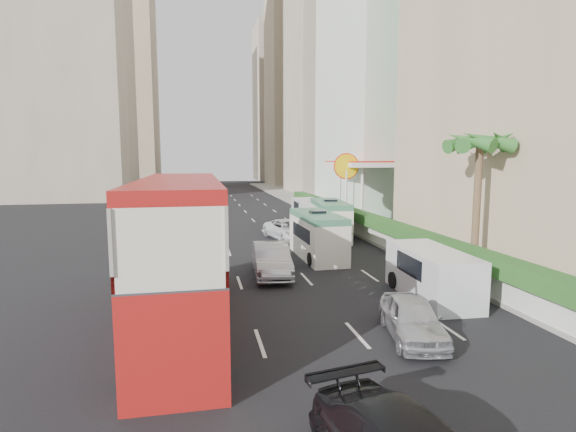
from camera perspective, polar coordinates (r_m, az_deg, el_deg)
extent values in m
plane|color=black|center=(17.22, 7.71, -12.19)|extent=(200.00, 200.00, 0.00)
cube|color=#A91816|center=(15.66, -13.43, -4.68)|extent=(2.50, 11.00, 5.06)
imported|color=#B4B6BB|center=(22.35, -2.11, -7.54)|extent=(2.02, 4.93, 1.59)
imported|color=#B4B6BB|center=(15.46, 15.45, -14.72)|extent=(2.33, 4.15, 1.33)
imported|color=silver|center=(31.96, 0.14, -3.01)|extent=(3.33, 5.44, 1.41)
cube|color=silver|center=(26.04, 3.75, -2.49)|extent=(2.08, 5.91, 2.61)
cube|color=silver|center=(32.44, 5.36, -0.49)|extent=(2.67, 6.23, 2.68)
cube|color=silver|center=(19.56, 17.76, -7.01)|extent=(2.24, 5.12, 2.01)
cube|color=silver|center=(40.82, 2.46, 0.69)|extent=(2.22, 5.17, 2.04)
cube|color=#99968C|center=(43.17, 8.20, -0.26)|extent=(6.00, 120.00, 0.18)
cube|color=silver|center=(31.92, 10.07, -1.90)|extent=(0.30, 44.00, 1.00)
cube|color=#2D6626|center=(31.80, 10.10, -0.38)|extent=(1.10, 44.00, 0.70)
cylinder|color=brown|center=(23.50, 22.83, 1.00)|extent=(0.36, 0.36, 6.40)
cube|color=silver|center=(41.40, 10.50, 3.07)|extent=(6.50, 8.00, 5.50)
cube|color=#B6A58F|center=(79.33, 6.59, 21.33)|extent=(16.00, 16.00, 50.00)
cube|color=tan|center=(101.17, 1.63, 16.57)|extent=(14.00, 14.00, 44.00)
cube|color=#B6A58F|center=(122.23, -0.76, 14.02)|extent=(14.00, 14.00, 40.00)
cube|color=#B6A58F|center=(75.51, -27.32, 22.11)|extent=(18.00, 18.00, 52.00)
cube|color=tan|center=(108.01, -20.91, 16.05)|extent=(16.00, 16.00, 46.00)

